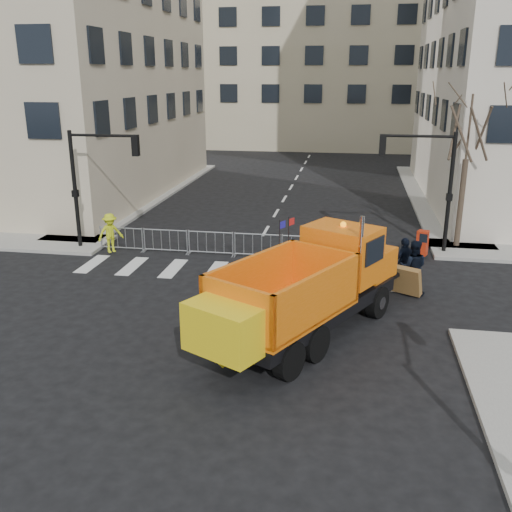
% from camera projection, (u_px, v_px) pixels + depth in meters
% --- Properties ---
extents(ground, '(120.00, 120.00, 0.00)m').
position_uv_depth(ground, '(208.00, 329.00, 18.13)').
color(ground, black).
rests_on(ground, ground).
extents(sidewalk_back, '(64.00, 5.00, 0.15)m').
position_uv_depth(sidewalk_back, '(254.00, 249.00, 26.09)').
color(sidewalk_back, gray).
rests_on(sidewalk_back, ground).
extents(building_far, '(30.00, 18.00, 24.00)m').
position_uv_depth(building_far, '(321.00, 33.00, 63.26)').
color(building_far, '#BFB392').
rests_on(building_far, ground).
extents(traffic_light_left, '(0.18, 0.18, 5.40)m').
position_uv_depth(traffic_light_left, '(75.00, 191.00, 25.62)').
color(traffic_light_left, black).
rests_on(traffic_light_left, ground).
extents(traffic_light_right, '(0.18, 0.18, 5.40)m').
position_uv_depth(traffic_light_right, '(449.00, 195.00, 24.87)').
color(traffic_light_right, black).
rests_on(traffic_light_right, ground).
extents(crowd_barriers, '(12.60, 0.60, 1.10)m').
position_uv_depth(crowd_barriers, '(234.00, 244.00, 25.22)').
color(crowd_barriers, '#9EA0A5').
rests_on(crowd_barriers, ground).
extents(street_tree, '(3.00, 3.00, 7.50)m').
position_uv_depth(street_tree, '(465.00, 168.00, 25.37)').
color(street_tree, '#382B21').
rests_on(street_tree, ground).
extents(plow_truck, '(6.82, 9.68, 3.74)m').
position_uv_depth(plow_truck, '(306.00, 287.00, 17.06)').
color(plow_truck, black).
rests_on(plow_truck, ground).
extents(cop_a, '(0.78, 0.68, 1.80)m').
position_uv_depth(cop_a, '(371.00, 266.00, 21.34)').
color(cop_a, black).
rests_on(cop_a, ground).
extents(cop_b, '(1.04, 0.83, 2.05)m').
position_uv_depth(cop_b, '(413.00, 267.00, 20.73)').
color(cop_b, black).
rests_on(cop_b, ground).
extents(cop_c, '(1.16, 1.09, 1.91)m').
position_uv_depth(cop_c, '(404.00, 262.00, 21.53)').
color(cop_c, black).
rests_on(cop_c, ground).
extents(worker, '(1.27, 1.26, 1.76)m').
position_uv_depth(worker, '(110.00, 233.00, 25.18)').
color(worker, '#BBCA17').
rests_on(worker, sidewalk_back).
extents(newspaper_box, '(0.57, 0.54, 1.10)m').
position_uv_depth(newspaper_box, '(422.00, 243.00, 24.87)').
color(newspaper_box, '#B7260E').
rests_on(newspaper_box, sidewalk_back).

